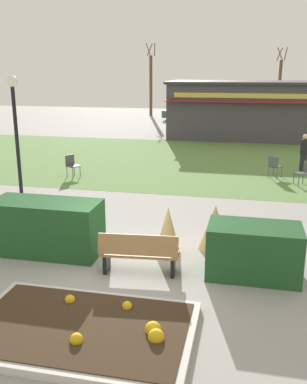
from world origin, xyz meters
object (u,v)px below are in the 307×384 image
object	(u,v)px
park_bench	(139,253)
lamppost_mid	(16,124)
parked_car_west_slot	(187,113)
trash_bin	(270,250)
cafe_chair_west	(304,171)
food_kiosk	(247,109)
cafe_chair_center	(72,164)
person_strolling	(304,154)
tree_right_bg	(279,88)
tree_left_bg	(151,84)
cafe_chair_east	(274,165)

from	to	relation	value
park_bench	lamppost_mid	bearing A→B (deg)	139.57
parked_car_west_slot	lamppost_mid	bearing A→B (deg)	-94.87
trash_bin	cafe_chair_west	bearing A→B (deg)	78.62
lamppost_mid	cafe_chair_west	size ratio (longest dim) A/B	4.59
lamppost_mid	food_kiosk	bearing A→B (deg)	66.07
cafe_chair_center	parked_car_west_slot	bearing A→B (deg)	85.16
person_strolling	tree_right_bg	world-z (taller)	tree_right_bg
trash_bin	person_strolling	distance (m)	9.60
cafe_chair_west	tree_left_bg	bearing A→B (deg)	115.41
food_kiosk	tree_left_bg	bearing A→B (deg)	127.27
cafe_chair_center	parked_car_west_slot	distance (m)	21.33
food_kiosk	parked_car_west_slot	distance (m)	10.08
person_strolling	lamppost_mid	bearing A→B (deg)	-50.15
tree_left_bg	food_kiosk	bearing A→B (deg)	-52.73
trash_bin	food_kiosk	xyz separation A→B (m)	(-0.77, 19.58, 1.40)
park_bench	cafe_chair_center	xyz separation A→B (m)	(-4.87, 8.01, 0.05)
cafe_chair_east	trash_bin	bearing A→B (deg)	-93.32
cafe_chair_west	cafe_chair_east	xyz separation A→B (m)	(-1.04, 0.94, 0.00)
trash_bin	cafe_chair_east	xyz separation A→B (m)	(0.50, 8.55, 0.15)
food_kiosk	cafe_chair_center	bearing A→B (deg)	-118.59
cafe_chair_east	tree_right_bg	world-z (taller)	tree_right_bg
tree_left_bg	tree_right_bg	size ratio (longest dim) A/B	1.07
food_kiosk	cafe_chair_center	world-z (taller)	food_kiosk
park_bench	tree_left_bg	distance (m)	33.31
park_bench	tree_left_bg	bearing A→B (deg)	102.20
food_kiosk	tree_left_bg	size ratio (longest dim) A/B	1.53
food_kiosk	trash_bin	bearing A→B (deg)	-87.76
tree_left_bg	tree_right_bg	distance (m)	11.68
cafe_chair_west	cafe_chair_east	world-z (taller)	same
cafe_chair_east	cafe_chair_center	xyz separation A→B (m)	(-8.13, -1.58, 0.00)
trash_bin	parked_car_west_slot	world-z (taller)	parked_car_west_slot
cafe_chair_west	tree_left_bg	xyz separation A→B (m)	(-11.31, 23.82, 2.39)
cafe_chair_center	tree_right_bg	bearing A→B (deg)	69.19
trash_bin	cafe_chair_east	world-z (taller)	cafe_chair_east
food_kiosk	tree_right_bg	bearing A→B (deg)	77.99
cafe_chair_west	person_strolling	world-z (taller)	person_strolling
tree_left_bg	cafe_chair_center	bearing A→B (deg)	-84.98
lamppost_mid	park_bench	bearing A→B (deg)	-40.43
person_strolling	tree_left_bg	distance (m)	24.89
person_strolling	trash_bin	bearing A→B (deg)	-2.47
person_strolling	tree_right_bg	distance (m)	22.64
parked_car_west_slot	tree_left_bg	distance (m)	5.57
trash_bin	cafe_chair_east	bearing A→B (deg)	86.68
trash_bin	cafe_chair_center	xyz separation A→B (m)	(-7.64, 6.97, 0.15)
park_bench	cafe_chair_west	xyz separation A→B (m)	(4.30, 8.65, 0.05)
tree_left_bg	tree_right_bg	bearing A→B (deg)	2.81
trash_bin	parked_car_west_slot	distance (m)	28.82
cafe_chair_west	person_strolling	xyz separation A→B (m)	(0.17, 1.83, 0.33)
cafe_chair_west	cafe_chair_center	world-z (taller)	same
lamppost_mid	tree_right_bg	world-z (taller)	tree_right_bg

